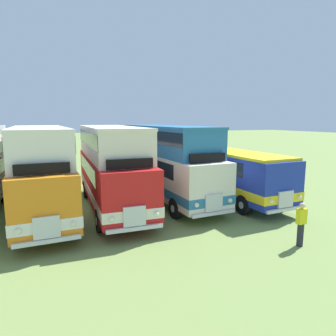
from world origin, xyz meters
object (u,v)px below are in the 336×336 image
(bus_third_in_row, at_px, (41,168))
(bus_sixth_in_row, at_px, (224,170))
(bus_fifth_in_row, at_px, (167,160))
(bus_fourth_in_row, at_px, (111,164))
(marshal_person, at_px, (301,224))

(bus_third_in_row, xyz_separation_m, bus_sixth_in_row, (10.54, -0.22, -0.72))
(bus_third_in_row, xyz_separation_m, bus_fifth_in_row, (7.02, 0.55, -0.00))
(bus_third_in_row, height_order, bus_fifth_in_row, same)
(bus_third_in_row, height_order, bus_fourth_in_row, same)
(bus_sixth_in_row, bearing_deg, bus_fourth_in_row, 178.71)
(bus_third_in_row, height_order, marshal_person, bus_third_in_row)
(bus_third_in_row, distance_m, bus_fifth_in_row, 7.04)
(bus_fourth_in_row, xyz_separation_m, marshal_person, (5.72, -7.70, -1.58))
(bus_fifth_in_row, bearing_deg, bus_fourth_in_row, -170.07)
(bus_fourth_in_row, distance_m, marshal_person, 9.72)
(bus_third_in_row, relative_size, bus_fourth_in_row, 1.02)
(bus_fifth_in_row, height_order, bus_sixth_in_row, bus_fifth_in_row)
(bus_third_in_row, bearing_deg, bus_sixth_in_row, -1.22)
(bus_fourth_in_row, distance_m, bus_fifth_in_row, 3.56)
(bus_fourth_in_row, bearing_deg, bus_fifth_in_row, 9.93)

